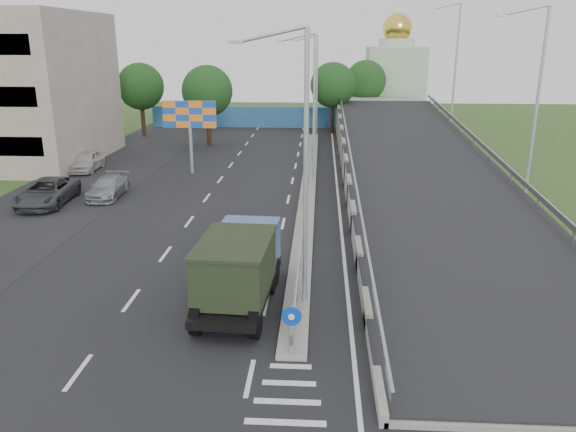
# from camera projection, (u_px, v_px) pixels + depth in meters

# --- Properties ---
(ground) EXTENTS (160.00, 160.00, 0.00)m
(ground) POSITION_uv_depth(u_px,v_px,m) (287.00, 401.00, 15.91)
(ground) COLOR #2D4C1E
(ground) RESTS_ON ground
(road_surface) EXTENTS (26.00, 90.00, 0.04)m
(road_surface) POSITION_uv_depth(u_px,v_px,m) (259.00, 204.00, 35.13)
(road_surface) COLOR black
(road_surface) RESTS_ON ground
(parking_strip) EXTENTS (8.00, 90.00, 0.05)m
(parking_strip) POSITION_uv_depth(u_px,v_px,m) (57.00, 200.00, 35.86)
(parking_strip) COLOR black
(parking_strip) RESTS_ON ground
(median) EXTENTS (1.00, 44.00, 0.20)m
(median) POSITION_uv_depth(u_px,v_px,m) (308.00, 187.00, 38.74)
(median) COLOR gray
(median) RESTS_ON ground
(overpass_ramp) EXTENTS (10.00, 50.00, 3.50)m
(overpass_ramp) POSITION_uv_depth(u_px,v_px,m) (420.00, 165.00, 37.82)
(overpass_ramp) COLOR gray
(overpass_ramp) RESTS_ON ground
(median_guardrail) EXTENTS (0.09, 44.00, 0.71)m
(median_guardrail) POSITION_uv_depth(u_px,v_px,m) (308.00, 178.00, 38.54)
(median_guardrail) COLOR gray
(median_guardrail) RESTS_ON median
(sign_bollard) EXTENTS (0.64, 0.23, 1.67)m
(sign_bollard) POSITION_uv_depth(u_px,v_px,m) (292.00, 330.00, 17.67)
(sign_bollard) COLOR black
(sign_bollard) RESTS_ON median
(lamp_post_near) EXTENTS (2.74, 0.18, 10.08)m
(lamp_post_near) POSITION_uv_depth(u_px,v_px,m) (301.00, 157.00, 19.88)
(lamp_post_near) COLOR #B2B5B7
(lamp_post_near) RESTS_ON median
(lamp_post_mid) EXTENTS (2.74, 0.18, 10.08)m
(lamp_post_mid) POSITION_uv_depth(u_px,v_px,m) (311.00, 100.00, 38.93)
(lamp_post_mid) COLOR #B2B5B7
(lamp_post_mid) RESTS_ON median
(lamp_post_far) EXTENTS (2.74, 0.18, 10.08)m
(lamp_post_far) POSITION_uv_depth(u_px,v_px,m) (315.00, 80.00, 57.98)
(lamp_post_far) COLOR #B2B5B7
(lamp_post_far) RESTS_ON median
(blue_wall) EXTENTS (30.00, 0.50, 2.40)m
(blue_wall) POSITION_uv_depth(u_px,v_px,m) (280.00, 117.00, 65.30)
(blue_wall) COLOR #21567B
(blue_wall) RESTS_ON ground
(church) EXTENTS (7.00, 7.00, 13.80)m
(church) POSITION_uv_depth(u_px,v_px,m) (395.00, 77.00, 70.91)
(church) COLOR #B2CCAD
(church) RESTS_ON ground
(billboard) EXTENTS (4.00, 0.24, 5.50)m
(billboard) POSITION_uv_depth(u_px,v_px,m) (190.00, 119.00, 41.83)
(billboard) COLOR #B2B5B7
(billboard) RESTS_ON ground
(tree_left_mid) EXTENTS (4.80, 4.80, 7.60)m
(tree_left_mid) POSITION_uv_depth(u_px,v_px,m) (207.00, 91.00, 53.02)
(tree_left_mid) COLOR black
(tree_left_mid) RESTS_ON ground
(tree_median_far) EXTENTS (4.80, 4.80, 7.60)m
(tree_median_far) POSITION_uv_depth(u_px,v_px,m) (333.00, 85.00, 59.97)
(tree_median_far) COLOR black
(tree_median_far) RESTS_ON ground
(tree_left_far) EXTENTS (4.80, 4.80, 7.60)m
(tree_left_far) POSITION_uv_depth(u_px,v_px,m) (141.00, 87.00, 58.23)
(tree_left_far) COLOR black
(tree_left_far) RESTS_ON ground
(tree_ramp_far) EXTENTS (4.80, 4.80, 7.60)m
(tree_ramp_far) POSITION_uv_depth(u_px,v_px,m) (366.00, 81.00, 66.41)
(tree_ramp_far) COLOR black
(tree_ramp_far) RESTS_ON ground
(dump_truck) EXTENTS (2.80, 6.65, 2.88)m
(dump_truck) POSITION_uv_depth(u_px,v_px,m) (240.00, 265.00, 21.36)
(dump_truck) COLOR black
(dump_truck) RESTS_ON ground
(parked_car_c) EXTENTS (3.01, 5.81, 1.56)m
(parked_car_c) POSITION_uv_depth(u_px,v_px,m) (47.00, 192.00, 34.75)
(parked_car_c) COLOR #3B3B41
(parked_car_c) RESTS_ON ground
(parked_car_d) EXTENTS (2.03, 4.63, 1.32)m
(parked_car_d) POSITION_uv_depth(u_px,v_px,m) (108.00, 187.00, 36.38)
(parked_car_d) COLOR gray
(parked_car_d) RESTS_ON ground
(parked_car_e) EXTENTS (2.12, 4.62, 1.54)m
(parked_car_e) POSITION_uv_depth(u_px,v_px,m) (87.00, 161.00, 43.74)
(parked_car_e) COLOR #B4B5B1
(parked_car_e) RESTS_ON ground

